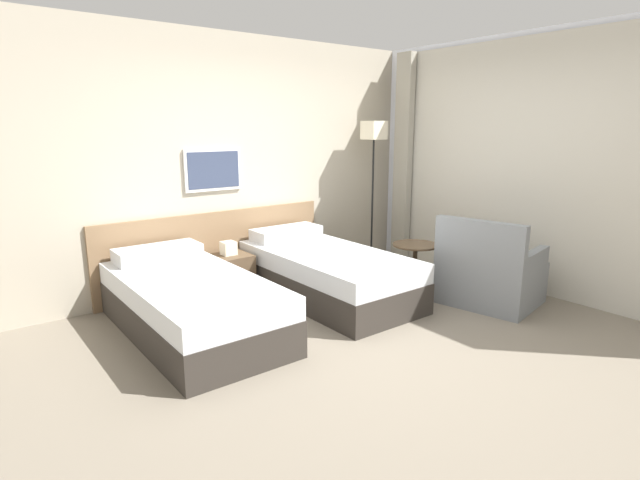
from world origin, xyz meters
The scene contains 9 objects.
ground_plane centered at (0.00, 0.00, 0.00)m, with size 16.00×16.00×0.00m, color slate.
wall_headboard centered at (-0.02, 2.04, 1.30)m, with size 10.00×0.10×2.70m.
wall_window centered at (2.22, -0.14, 1.34)m, with size 0.21×4.51×2.70m.
bed_near_door centered at (-1.16, 1.00, 0.26)m, with size 0.99×1.97×0.62m.
bed_near_window centered at (0.32, 1.00, 0.26)m, with size 0.99×1.97×0.62m.
nightstand centered at (-0.42, 1.72, 0.22)m, with size 0.41×0.42×0.57m.
floor_lamp centered at (1.57, 1.66, 1.52)m, with size 0.24×0.24×1.80m.
side_table centered at (1.17, 0.56, 0.37)m, with size 0.48×0.48×0.53m.
armchair centered at (1.49, -0.13, 0.28)m, with size 0.93×1.01×0.89m.
Camera 1 is at (-2.76, -2.87, 1.75)m, focal length 28.00 mm.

